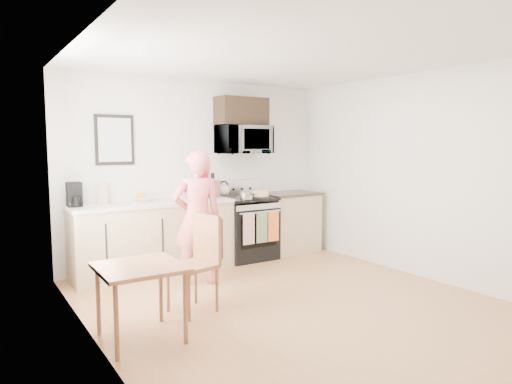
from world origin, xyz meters
TOP-DOWN VIEW (x-y plane):
  - floor at (0.00, 0.00)m, footprint 4.60×4.60m
  - back_wall at (0.00, 2.30)m, footprint 4.00×0.04m
  - left_wall at (-2.00, 0.00)m, footprint 0.04×4.60m
  - right_wall at (2.00, 0.00)m, footprint 0.04×4.60m
  - ceiling at (0.00, 0.00)m, footprint 4.00×4.60m
  - window at (-1.96, 0.80)m, footprint 0.06×1.40m
  - cabinet_left at (-0.80, 2.00)m, footprint 2.10×0.60m
  - countertop_left at (-0.80, 2.00)m, footprint 2.14×0.64m
  - cabinet_right at (1.43, 2.00)m, footprint 0.84×0.60m
  - countertop_right at (1.43, 2.00)m, footprint 0.88×0.64m
  - range at (0.63, 1.98)m, footprint 0.76×0.70m
  - microwave at (0.63, 2.08)m, footprint 0.76×0.51m
  - upper_cabinet at (0.63, 2.12)m, footprint 0.76×0.35m
  - wall_art at (-1.20, 2.28)m, footprint 0.50×0.04m
  - wall_trivet at (0.05, 2.28)m, footprint 0.20×0.02m
  - person at (-0.54, 1.22)m, footprint 0.67×0.52m
  - dining_table at (-1.65, 0.06)m, footprint 0.70×0.70m
  - chair at (-0.86, 0.45)m, footprint 0.53×0.49m
  - knife_block at (0.15, 2.10)m, footprint 0.13×0.17m
  - utensil_crock at (-0.16, 2.22)m, footprint 0.12×0.12m
  - fruit_bowl at (-0.87, 2.15)m, footprint 0.27×0.27m
  - milk_carton at (-1.42, 2.14)m, footprint 0.13×0.13m
  - coffee_maker at (-1.75, 2.12)m, footprint 0.17×0.25m
  - bread_bag at (-0.21, 1.79)m, footprint 0.34×0.18m
  - cake at (0.74, 1.79)m, footprint 0.31×0.31m
  - kettle at (0.36, 2.20)m, footprint 0.18×0.18m
  - pot at (0.48, 1.75)m, footprint 0.18×0.31m

SIDE VIEW (x-z plane):
  - floor at x=0.00m, z-range 0.00..0.00m
  - range at x=0.63m, z-range -0.14..1.02m
  - cabinet_left at x=-0.80m, z-range 0.00..0.90m
  - cabinet_right at x=1.43m, z-range 0.00..0.90m
  - dining_table at x=-1.65m, z-range 0.25..0.91m
  - chair at x=-0.86m, z-range 0.14..1.12m
  - person at x=-0.54m, z-range 0.00..1.62m
  - countertop_left at x=-0.80m, z-range 0.90..0.94m
  - countertop_right at x=1.43m, z-range 0.90..0.94m
  - pot at x=0.48m, z-range 0.93..1.02m
  - cake at x=0.74m, z-range 0.92..1.03m
  - fruit_bowl at x=-0.87m, z-range 0.93..1.04m
  - bread_bag at x=-0.21m, z-range 0.94..1.06m
  - kettle at x=0.36m, z-range 0.91..1.14m
  - knife_block at x=0.15m, z-range 0.94..1.18m
  - milk_carton at x=-1.42m, z-range 0.94..1.21m
  - coffee_maker at x=-1.75m, z-range 0.93..1.23m
  - utensil_crock at x=-0.16m, z-range 0.90..1.27m
  - back_wall at x=0.00m, z-range 0.00..2.60m
  - left_wall at x=-2.00m, z-range 0.00..2.60m
  - right_wall at x=2.00m, z-range 0.00..2.60m
  - wall_trivet at x=0.05m, z-range 1.20..1.40m
  - window at x=-1.96m, z-range 0.80..2.30m
  - wall_art at x=-1.20m, z-range 1.43..2.08m
  - microwave at x=0.63m, z-range 1.55..1.97m
  - upper_cabinet at x=0.63m, z-range 1.98..2.38m
  - ceiling at x=0.00m, z-range 2.58..2.62m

